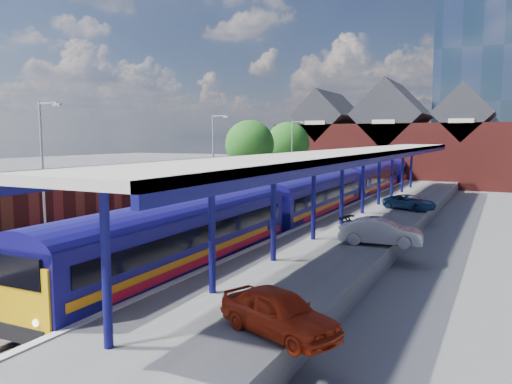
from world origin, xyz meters
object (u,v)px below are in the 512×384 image
(platform_sign, at_px, (242,182))
(parked_car_dark, at_px, (379,229))
(parked_car_silver, at_px, (381,232))
(train, at_px, (346,185))
(parked_car_blue, at_px, (410,202))
(lamp_post_d, at_px, (293,149))
(lamp_post_b, at_px, (44,164))
(parked_car_red, at_px, (279,312))
(lamp_post_c, at_px, (215,154))

(platform_sign, relative_size, parked_car_dark, 0.64)
(platform_sign, bearing_deg, parked_car_silver, -38.84)
(train, height_order, parked_car_blue, train)
(lamp_post_d, bearing_deg, parked_car_dark, -58.65)
(lamp_post_b, bearing_deg, platform_sign, 85.67)
(train, bearing_deg, parked_car_blue, -36.32)
(platform_sign, distance_m, parked_car_silver, 17.30)
(lamp_post_d, relative_size, parked_car_red, 1.91)
(platform_sign, distance_m, parked_car_dark, 16.37)
(lamp_post_d, xyz_separation_m, parked_car_silver, (14.81, -24.83, -3.33))
(platform_sign, xyz_separation_m, parked_car_blue, (12.66, 2.29, -1.15))
(train, xyz_separation_m, lamp_post_c, (-7.86, -8.83, 2.87))
(train, bearing_deg, parked_car_silver, -68.49)
(parked_car_red, height_order, parked_car_blue, parked_car_red)
(parked_car_dark, bearing_deg, parked_car_blue, 11.81)
(platform_sign, relative_size, parked_car_silver, 0.63)
(train, height_order, lamp_post_c, lamp_post_c)
(lamp_post_b, distance_m, parked_car_dark, 17.00)
(parked_car_silver, relative_size, parked_car_dark, 1.03)
(platform_sign, height_order, parked_car_blue, platform_sign)
(train, distance_m, lamp_post_c, 12.16)
(parked_car_red, bearing_deg, parked_car_dark, 23.62)
(train, relative_size, parked_car_dark, 17.00)
(parked_car_red, distance_m, parked_car_silver, 12.48)
(parked_car_red, distance_m, parked_car_dark, 13.57)
(lamp_post_b, bearing_deg, train, 72.44)
(lamp_post_c, bearing_deg, train, 48.33)
(lamp_post_b, relative_size, lamp_post_d, 1.00)
(lamp_post_c, xyz_separation_m, parked_car_silver, (14.81, -8.83, -3.33))
(train, relative_size, parked_car_silver, 16.52)
(parked_car_dark, relative_size, parked_car_blue, 1.00)
(parked_car_silver, bearing_deg, platform_sign, 44.71)
(lamp_post_b, height_order, platform_sign, lamp_post_b)
(lamp_post_b, height_order, parked_car_silver, lamp_post_b)
(parked_car_blue, bearing_deg, train, 76.65)
(lamp_post_c, bearing_deg, parked_car_dark, -28.18)
(train, distance_m, platform_sign, 9.44)
(parked_car_red, height_order, parked_car_silver, parked_car_silver)
(parked_car_red, bearing_deg, lamp_post_d, 43.67)
(parked_car_red, distance_m, parked_car_blue, 25.62)
(platform_sign, relative_size, parked_car_red, 0.68)
(lamp_post_d, bearing_deg, parked_car_red, -68.28)
(train, xyz_separation_m, parked_car_red, (7.01, -30.14, -0.50))
(train, height_order, parked_car_silver, train)
(lamp_post_b, xyz_separation_m, parked_car_blue, (14.02, 20.29, -3.45))
(lamp_post_d, height_order, parked_car_blue, lamp_post_d)
(parked_car_silver, bearing_deg, parked_car_blue, -2.98)
(platform_sign, bearing_deg, lamp_post_b, -94.33)
(platform_sign, bearing_deg, lamp_post_c, -124.26)
(lamp_post_d, bearing_deg, parked_car_silver, -59.18)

